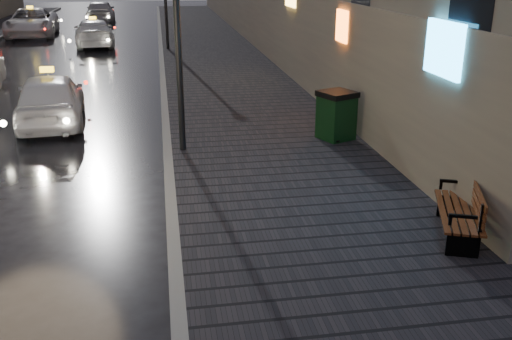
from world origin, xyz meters
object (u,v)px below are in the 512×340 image
at_px(taxi_near, 50,98).
at_px(taxi_mid, 94,33).
at_px(bench, 463,210).
at_px(car_far, 100,11).
at_px(trash_bin, 336,115).
at_px(taxi_far, 32,22).

relative_size(taxi_near, taxi_mid, 0.88).
xyz_separation_m(taxi_near, taxi_mid, (-0.33, 15.17, -0.02)).
distance_m(bench, car_far, 36.72).
xyz_separation_m(trash_bin, car_far, (-8.07, 30.43, 0.06)).
relative_size(trash_bin, taxi_near, 0.28).
bearing_deg(taxi_mid, car_far, -93.46).
xyz_separation_m(trash_bin, taxi_far, (-11.34, 23.20, 0.06)).
bearing_deg(taxi_mid, bench, 101.39).
bearing_deg(car_far, bench, 101.80).
relative_size(bench, car_far, 0.38).
relative_size(taxi_far, car_far, 1.23).
distance_m(trash_bin, taxi_mid, 19.63).
relative_size(trash_bin, taxi_far, 0.20).
height_order(bench, taxi_far, taxi_far).
bearing_deg(car_far, trash_bin, 103.31).
distance_m(bench, taxi_mid, 24.75).
relative_size(bench, trash_bin, 1.53).
bearing_deg(bench, taxi_far, 133.57).
bearing_deg(taxi_mid, taxi_far, -58.18).
xyz_separation_m(taxi_far, car_far, (3.27, 7.22, 0.00)).
bearing_deg(bench, taxi_mid, 129.42).
xyz_separation_m(taxi_near, taxi_far, (-4.33, 20.16, 0.09)).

